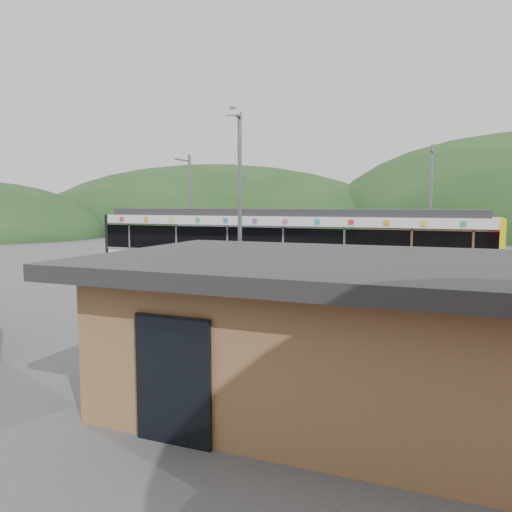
% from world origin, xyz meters
% --- Properties ---
extents(ground, '(120.00, 120.00, 0.00)m').
position_xyz_m(ground, '(0.00, 0.00, 0.00)').
color(ground, '#4C4C4F').
rests_on(ground, ground).
extents(hills, '(146.00, 149.00, 26.00)m').
position_xyz_m(hills, '(6.19, 5.29, 0.00)').
color(hills, '#1E3D19').
rests_on(hills, ground).
extents(platform, '(26.00, 3.20, 0.30)m').
position_xyz_m(platform, '(0.00, 3.30, 0.15)').
color(platform, '#9E9E99').
rests_on(platform, ground).
extents(yellow_line, '(26.00, 0.10, 0.01)m').
position_xyz_m(yellow_line, '(0.00, 2.00, 0.30)').
color(yellow_line, yellow).
rests_on(yellow_line, platform).
extents(train, '(20.44, 3.01, 3.74)m').
position_xyz_m(train, '(-0.02, 6.00, 2.06)').
color(train, black).
rests_on(train, ground).
extents(catenary_mast_west, '(0.18, 1.80, 7.00)m').
position_xyz_m(catenary_mast_west, '(-7.00, 8.56, 3.65)').
color(catenary_mast_west, slate).
rests_on(catenary_mast_west, ground).
extents(catenary_mast_east, '(0.18, 1.80, 7.00)m').
position_xyz_m(catenary_mast_east, '(7.00, 8.56, 3.65)').
color(catenary_mast_east, slate).
rests_on(catenary_mast_east, ground).
extents(station_shelter, '(9.20, 6.20, 3.00)m').
position_xyz_m(station_shelter, '(6.00, -9.01, 1.55)').
color(station_shelter, olive).
rests_on(station_shelter, ground).
extents(lamp_post, '(0.38, 1.17, 6.55)m').
position_xyz_m(lamp_post, '(2.61, -5.73, 3.89)').
color(lamp_post, slate).
rests_on(lamp_post, ground).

